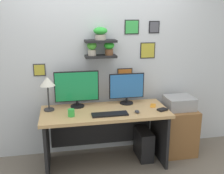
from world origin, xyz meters
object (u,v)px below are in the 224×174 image
monitor_right (127,88)px  desk (104,124)px  computer_mouse (137,112)px  drawer_cabinet (177,130)px  desk_lamp (47,84)px  printer (179,103)px  coffee_mug (71,113)px  scissors_tray (162,110)px  cell_phone (153,105)px  monitor_left (77,88)px  keyboard (110,114)px  computer_tower_right (144,144)px

monitor_right → desk: bearing=-154.0°
computer_mouse → drawer_cabinet: 0.86m
desk → desk_lamp: size_ratio=3.71×
computer_mouse → printer: size_ratio=0.24×
desk → coffee_mug: (-0.43, -0.18, 0.26)m
scissors_tray → drawer_cabinet: scissors_tray is taller
coffee_mug → cell_phone: bearing=8.9°
monitor_left → cell_phone: monitor_left is taller
coffee_mug → scissors_tray: 1.14m
desk → desk_lamp: desk_lamp is taller
monitor_right → desk_lamp: desk_lamp is taller
desk → drawer_cabinet: 1.09m
desk → monitor_right: (0.33, 0.16, 0.43)m
desk → keyboard: size_ratio=3.66×
computer_mouse → cell_phone: computer_mouse is taller
coffee_mug → computer_mouse: bearing=-2.5°
scissors_tray → computer_tower_right: (-0.17, 0.20, -0.56)m
monitor_right → printer: bearing=-7.2°
desk → computer_mouse: bearing=-29.1°
coffee_mug → computer_tower_right: size_ratio=0.22×
computer_tower_right → desk: bearing=-179.4°
desk_lamp → computer_tower_right: 1.53m
cell_phone → coffee_mug: coffee_mug is taller
coffee_mug → computer_tower_right: coffee_mug is taller
printer → computer_tower_right: 0.75m
monitor_left → printer: bearing=-3.8°
desk → cell_phone: bearing=-0.5°
monitor_right → keyboard: (-0.30, -0.38, -0.21)m
keyboard → coffee_mug: 0.46m
keyboard → desk_lamp: (-0.73, 0.30, 0.34)m
monitor_right → cell_phone: (0.32, -0.17, -0.22)m
desk_lamp → printer: size_ratio=1.14×
monitor_right → drawer_cabinet: (0.73, -0.09, -0.64)m
desk → desk_lamp: 0.89m
cell_phone → computer_tower_right: (-0.11, 0.01, -0.55)m
desk → printer: size_ratio=4.24×
monitor_right → computer_tower_right: size_ratio=1.19×
printer → cell_phone: bearing=-169.5°
desk_lamp → coffee_mug: bearing=-44.0°
keyboard → computer_mouse: 0.35m
computer_mouse → desk_lamp: (-1.07, 0.29, 0.33)m
computer_tower_right → printer: bearing=7.1°
monitor_left → monitor_right: 0.67m
computer_mouse → coffee_mug: coffee_mug is taller
monitor_left → computer_mouse: (0.71, -0.37, -0.24)m
scissors_tray → computer_tower_right: bearing=129.5°
drawer_cabinet → scissors_tray: bearing=-143.0°
desk → scissors_tray: 0.77m
desk → monitor_right: monitor_right is taller
printer → desk_lamp: bearing=179.6°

